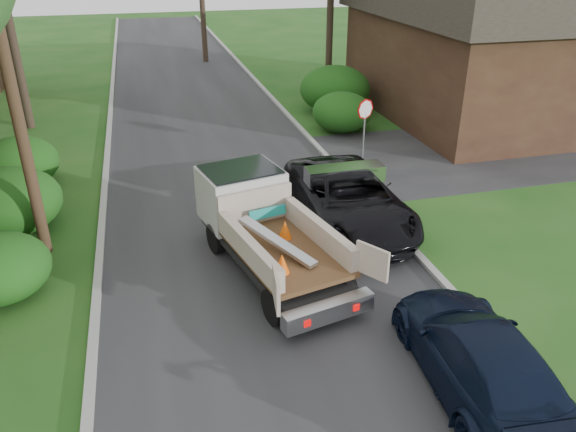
{
  "coord_description": "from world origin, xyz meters",
  "views": [
    {
      "loc": [
        -2.53,
        -9.43,
        7.62
      ],
      "look_at": [
        0.76,
        3.08,
        1.2
      ],
      "focal_mm": 35.0,
      "sensor_mm": 36.0,
      "label": 1
    }
  ],
  "objects_px": {
    "utility_pole": "(5,57)",
    "black_pickup": "(348,198)",
    "stop_sign": "(365,118)",
    "house_right": "(484,46)",
    "flatbed_truck": "(258,217)",
    "navy_suv": "(479,357)"
  },
  "relations": [
    {
      "from": "stop_sign",
      "to": "flatbed_truck",
      "type": "xyz_separation_m",
      "value": [
        -5.2,
        -5.75,
        -0.6
      ]
    },
    {
      "from": "house_right",
      "to": "stop_sign",
      "type": "bearing_deg",
      "value": -147.34
    },
    {
      "from": "house_right",
      "to": "black_pickup",
      "type": "xyz_separation_m",
      "value": [
        -10.04,
        -9.5,
        -2.34
      ]
    },
    {
      "from": "stop_sign",
      "to": "utility_pole",
      "type": "height_order",
      "value": "utility_pole"
    },
    {
      "from": "stop_sign",
      "to": "black_pickup",
      "type": "bearing_deg",
      "value": -116.49
    },
    {
      "from": "house_right",
      "to": "flatbed_truck",
      "type": "bearing_deg",
      "value": -140.42
    },
    {
      "from": "utility_pole",
      "to": "flatbed_truck",
      "type": "height_order",
      "value": "utility_pole"
    },
    {
      "from": "black_pickup",
      "to": "stop_sign",
      "type": "bearing_deg",
      "value": 64.34
    },
    {
      "from": "utility_pole",
      "to": "flatbed_truck",
      "type": "distance_m",
      "value": 7.0
    },
    {
      "from": "stop_sign",
      "to": "house_right",
      "type": "distance_m",
      "value": 9.37
    },
    {
      "from": "utility_pole",
      "to": "flatbed_truck",
      "type": "relative_size",
      "value": 1.65
    },
    {
      "from": "stop_sign",
      "to": "utility_pole",
      "type": "relative_size",
      "value": 0.25
    },
    {
      "from": "house_right",
      "to": "utility_pole",
      "type": "bearing_deg",
      "value": -153.99
    },
    {
      "from": "black_pickup",
      "to": "house_right",
      "type": "bearing_deg",
      "value": 44.25
    },
    {
      "from": "stop_sign",
      "to": "black_pickup",
      "type": "height_order",
      "value": "stop_sign"
    },
    {
      "from": "utility_pole",
      "to": "black_pickup",
      "type": "bearing_deg",
      "value": -3.27
    },
    {
      "from": "stop_sign",
      "to": "navy_suv",
      "type": "xyz_separation_m",
      "value": [
        -2.26,
        -11.5,
        -1.07
      ]
    },
    {
      "from": "stop_sign",
      "to": "house_right",
      "type": "relative_size",
      "value": 0.19
    },
    {
      "from": "utility_pole",
      "to": "black_pickup",
      "type": "relative_size",
      "value": 1.7
    },
    {
      "from": "navy_suv",
      "to": "stop_sign",
      "type": "bearing_deg",
      "value": -96.3
    },
    {
      "from": "utility_pole",
      "to": "house_right",
      "type": "height_order",
      "value": "utility_pole"
    },
    {
      "from": "stop_sign",
      "to": "house_right",
      "type": "bearing_deg",
      "value": 32.66
    }
  ]
}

